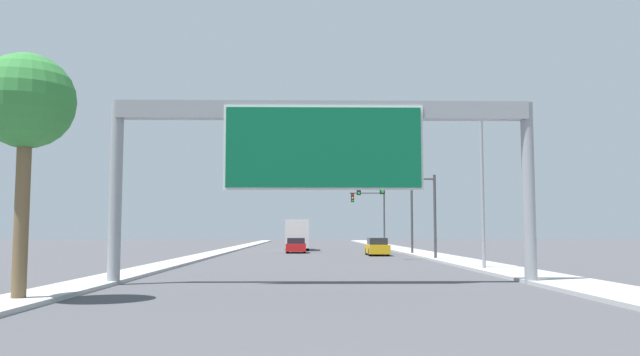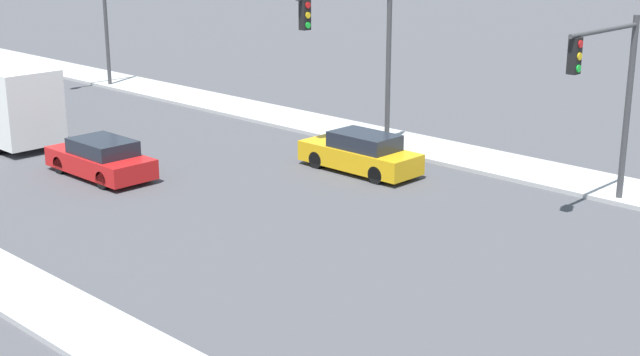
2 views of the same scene
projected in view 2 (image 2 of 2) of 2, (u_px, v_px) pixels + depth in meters
The scene contains 6 objects.
sidewalk_right at pixel (216, 103), 44.82m from camera, with size 3.00×120.00×0.15m.
car_near_left at pixel (361, 153), 32.74m from camera, with size 1.71×4.74×1.49m.
car_far_right at pixel (101, 159), 32.14m from camera, with size 1.85×4.57×1.42m.
traffic_light_near_intersection at pixel (611, 84), 27.41m from camera, with size 4.21×0.32×6.12m.
traffic_light_mid_block at pixel (362, 42), 33.78m from camera, with size 5.17×0.32×6.62m.
traffic_light_far_intersection at pixel (84, 4), 47.33m from camera, with size 4.23×0.32×6.91m.
Camera 2 is at (-18.57, 25.62, 9.05)m, focal length 50.00 mm.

